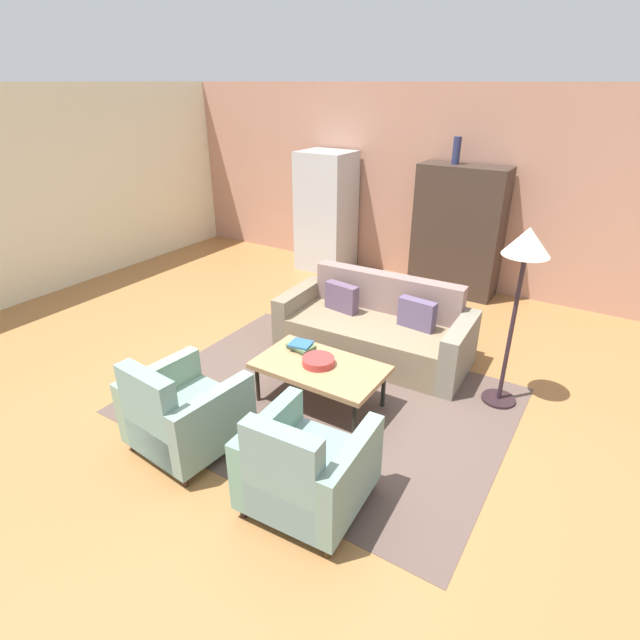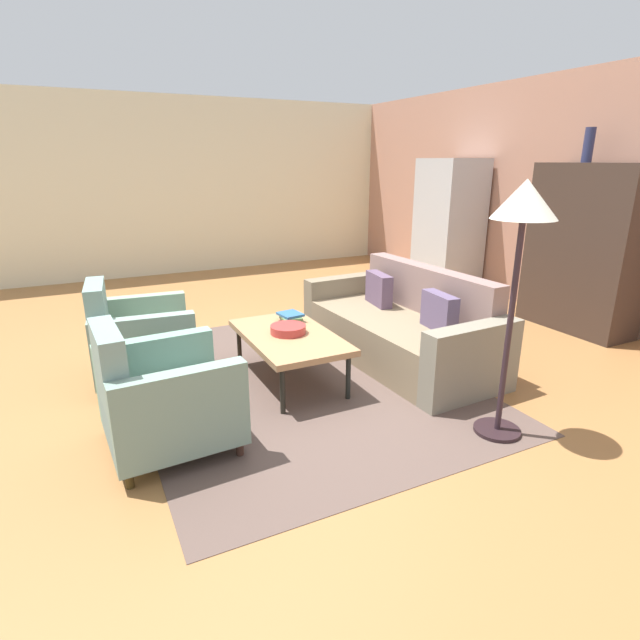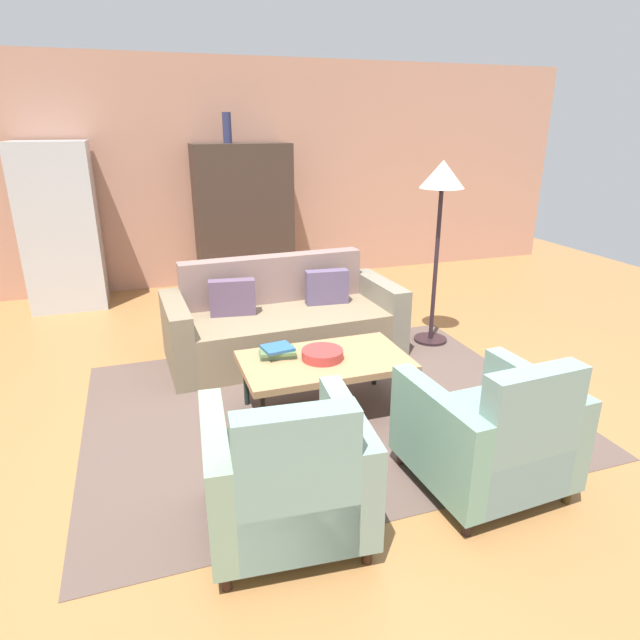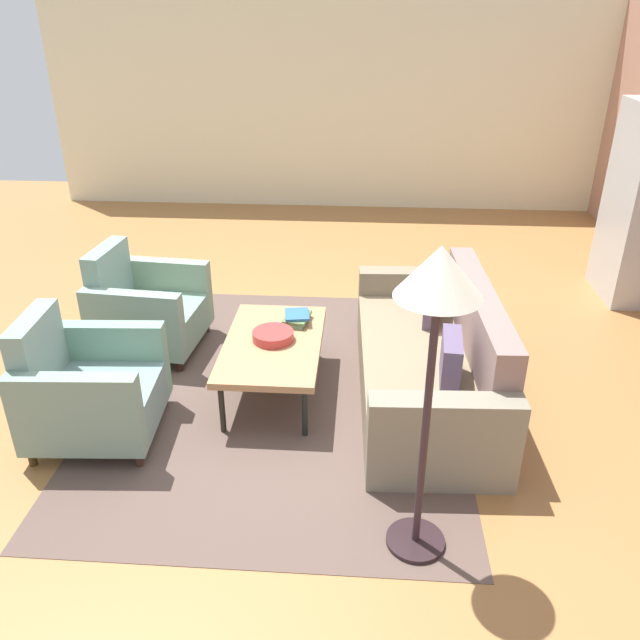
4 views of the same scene
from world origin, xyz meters
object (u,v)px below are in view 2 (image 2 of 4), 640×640
couch (404,329)px  vase_tall (589,145)px  cabinet (585,249)px  refrigerator (449,226)px  floor_lamp (522,225)px  armchair_left (136,342)px  armchair_right (159,400)px  coffee_table (289,338)px  book_stack (290,317)px  fruit_bowl (288,329)px

couch → vase_tall: 2.82m
couch → cabinet: 2.35m
refrigerator → floor_lamp: (3.45, -2.38, 0.52)m
armchair_left → armchair_right: (1.21, -0.00, 0.00)m
couch → cabinet: cabinet is taller
coffee_table → vase_tall: 3.80m
couch → refrigerator: refrigerator is taller
armchair_left → vase_tall: bearing=88.0°
book_stack → floor_lamp: 2.17m
cabinet → book_stack: bearing=-97.3°
couch → vase_tall: vase_tall is taller
armchair_left → armchair_right: 1.21m
armchair_right → floor_lamp: floor_lamp is taller
armchair_left → vase_tall: (0.57, 4.62, 1.63)m
armchair_right → floor_lamp: bearing=65.1°
refrigerator → vase_tall: bearing=2.9°
floor_lamp → cabinet: bearing=118.2°
coffee_table → vase_tall: (-0.04, 3.45, 1.58)m
refrigerator → armchair_left: bearing=-72.8°
couch → floor_lamp: bearing=169.0°
armchair_left → cabinet: (0.72, 4.62, 0.56)m
couch → armchair_left: bearing=73.2°
armchair_left → floor_lamp: floor_lamp is taller
book_stack → floor_lamp: (1.76, 0.82, 0.98)m
couch → armchair_right: size_ratio=2.43×
coffee_table → fruit_bowl: fruit_bowl is taller
cabinet → floor_lamp: bearing=-61.8°
vase_tall → refrigerator: 2.23m
floor_lamp → couch: bearing=171.4°
armchair_left → floor_lamp: (2.05, 2.13, 1.10)m
coffee_table → fruit_bowl: 0.07m
fruit_bowl → floor_lamp: 2.01m
fruit_bowl → vase_tall: bearing=90.3°
book_stack → cabinet: 3.36m
couch → armchair_left: armchair_left is taller
fruit_bowl → vase_tall: vase_tall is taller
couch → coffee_table: (0.00, -1.19, 0.10)m
armchair_left → fruit_bowl: (0.59, 1.17, 0.12)m
book_stack → armchair_right: bearing=-55.1°
armchair_left → armchair_right: bearing=5.0°
armchair_left → cabinet: 4.71m
coffee_table → book_stack: size_ratio=4.24×
armchair_right → floor_lamp: 2.54m
armchair_right → armchair_left: bearing=176.6°
vase_tall → floor_lamp: (1.48, -2.48, -0.53)m
vase_tall → fruit_bowl: bearing=-89.7°
refrigerator → coffee_table: bearing=-59.1°
refrigerator → floor_lamp: bearing=-34.7°
fruit_bowl → book_stack: size_ratio=1.06×
coffee_table → cabinet: bearing=88.1°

